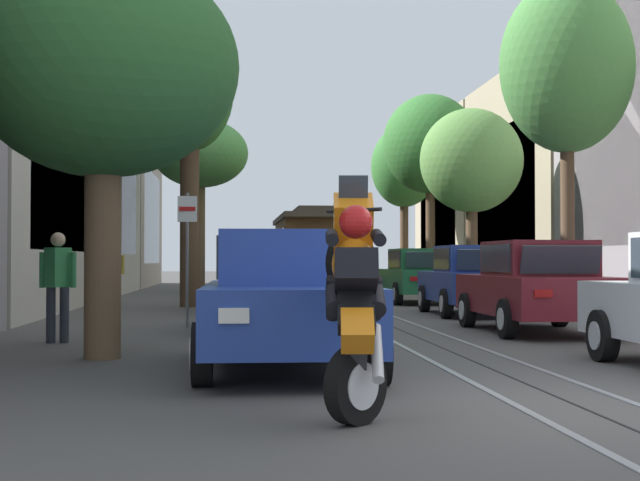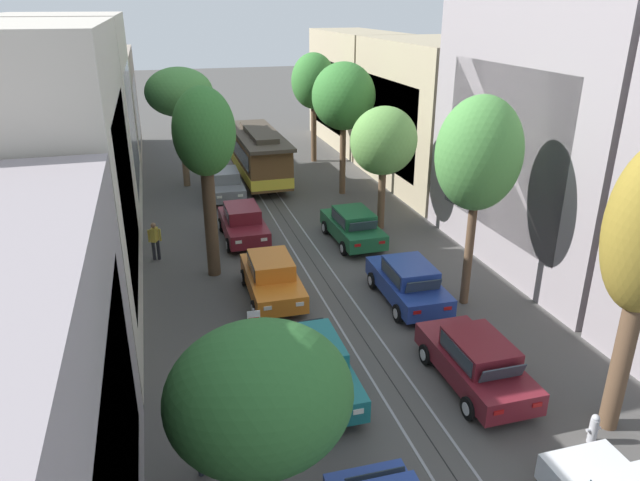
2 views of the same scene
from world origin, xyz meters
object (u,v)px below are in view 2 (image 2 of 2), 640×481
at_px(street_tree_kerb_left_second, 204,137).
at_px(fire_hydrant, 594,428).
at_px(parked_car_grey_fifth_left, 225,184).
at_px(cable_car_trolley, 259,156).
at_px(street_sign_post, 255,338).
at_px(street_tree_kerb_right_far, 314,82).
at_px(parked_car_teal_second_left, 314,365).
at_px(pedestrian_on_left_pavement, 155,239).
at_px(parked_car_green_fourth_right, 353,226).
at_px(parked_car_maroon_second_right, 476,361).
at_px(parked_car_orange_mid_left, 272,278).
at_px(parked_car_blue_mid_right, 408,282).
at_px(parked_car_maroon_fourth_left, 243,223).
at_px(street_tree_kerb_left_near, 260,400).
at_px(street_tree_kerb_right_fourth, 344,97).
at_px(pedestrian_on_right_pavement, 203,442).
at_px(street_tree_kerb_left_mid, 179,93).
at_px(street_tree_kerb_right_second, 479,155).
at_px(street_tree_kerb_right_mid, 384,142).

bearing_deg(street_tree_kerb_left_second, fire_hydrant, -57.31).
distance_m(parked_car_grey_fifth_left, cable_car_trolley, 3.50).
bearing_deg(street_sign_post, street_tree_kerb_right_far, 71.07).
relative_size(parked_car_teal_second_left, street_tree_kerb_left_second, 0.58).
distance_m(parked_car_teal_second_left, pedestrian_on_left_pavement, 11.46).
distance_m(parked_car_green_fourth_right, cable_car_trolley, 10.98).
bearing_deg(parked_car_grey_fifth_left, parked_car_maroon_second_right, -76.67).
xyz_separation_m(parked_car_orange_mid_left, street_tree_kerb_right_far, (6.86, 19.22, 4.60)).
xyz_separation_m(parked_car_blue_mid_right, fire_hydrant, (1.44, -8.23, -0.38)).
bearing_deg(parked_car_grey_fifth_left, parked_car_maroon_fourth_left, -90.14).
relative_size(parked_car_orange_mid_left, parked_car_green_fourth_right, 1.00).
relative_size(parked_car_maroon_fourth_left, street_tree_kerb_left_second, 0.58).
xyz_separation_m(parked_car_maroon_fourth_left, parked_car_maroon_second_right, (4.67, -13.12, 0.00)).
distance_m(street_tree_kerb_left_near, street_tree_kerb_left_second, 13.57).
relative_size(parked_car_green_fourth_right, street_tree_kerb_right_fourth, 0.59).
bearing_deg(street_tree_kerb_left_near, fire_hydrant, 5.59).
xyz_separation_m(parked_car_green_fourth_right, pedestrian_on_right_pavement, (-7.98, -12.71, 0.15)).
relative_size(parked_car_green_fourth_right, street_sign_post, 1.76).
distance_m(parked_car_blue_mid_right, street_sign_post, 7.25).
distance_m(street_tree_kerb_right_far, cable_car_trolley, 7.25).
bearing_deg(pedestrian_on_left_pavement, parked_car_green_fourth_right, -2.88).
relative_size(parked_car_maroon_fourth_left, street_tree_kerb_right_fourth, 0.59).
distance_m(parked_car_orange_mid_left, street_sign_post, 5.54).
bearing_deg(street_sign_post, street_tree_kerb_left_mid, 91.53).
distance_m(parked_car_orange_mid_left, fire_hydrant, 11.73).
xyz_separation_m(parked_car_teal_second_left, street_tree_kerb_left_near, (-2.35, -4.88, 2.88)).
bearing_deg(street_tree_kerb_right_second, parked_car_maroon_fourth_left, 129.02).
bearing_deg(fire_hydrant, parked_car_green_fourth_right, 96.12).
relative_size(parked_car_teal_second_left, street_tree_kerb_right_far, 0.60).
bearing_deg(street_tree_kerb_left_second, street_tree_kerb_right_mid, 20.17).
distance_m(parked_car_orange_mid_left, street_tree_kerb_left_near, 11.41).
distance_m(street_tree_kerb_right_second, fire_hydrant, 9.19).
bearing_deg(street_tree_kerb_left_near, parked_car_orange_mid_left, 77.88).
relative_size(street_tree_kerb_right_fourth, street_tree_kerb_right_far, 1.01).
bearing_deg(pedestrian_on_right_pavement, street_tree_kerb_left_mid, 87.09).
relative_size(parked_car_grey_fifth_left, street_tree_kerb_right_second, 0.58).
bearing_deg(parked_car_maroon_fourth_left, street_tree_kerb_left_mid, 101.69).
xyz_separation_m(parked_car_teal_second_left, parked_car_green_fourth_right, (4.63, 10.24, 0.00)).
bearing_deg(pedestrian_on_left_pavement, street_tree_kerb_right_mid, 5.22).
bearing_deg(pedestrian_on_right_pavement, fire_hydrant, -9.36).
distance_m(parked_car_grey_fifth_left, pedestrian_on_left_pavement, 8.84).
bearing_deg(street_tree_kerb_left_second, parked_car_grey_fifth_left, 79.97).
height_order(parked_car_blue_mid_right, street_tree_kerb_right_fourth, street_tree_kerb_right_fourth).
height_order(cable_car_trolley, pedestrian_on_left_pavement, cable_car_trolley).
bearing_deg(street_tree_kerb_left_second, parked_car_orange_mid_left, -54.30).
bearing_deg(street_tree_kerb_left_mid, pedestrian_on_right_pavement, -92.91).
relative_size(parked_car_green_fourth_right, street_tree_kerb_right_second, 0.58).
relative_size(parked_car_blue_mid_right, street_tree_kerb_left_second, 0.58).
distance_m(street_tree_kerb_left_mid, street_tree_kerb_right_fourth, 9.49).
distance_m(street_tree_kerb_left_mid, street_sign_post, 21.27).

